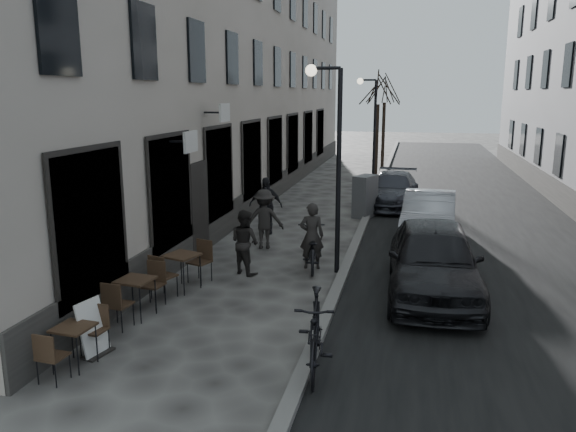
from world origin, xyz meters
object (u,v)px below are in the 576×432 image
at_px(streetlamp_near, 332,147).
at_px(sign_board, 94,333).
at_px(pedestrian_far, 266,205).
at_px(car_mid, 429,216).
at_px(streetlamp_far, 371,122).
at_px(pedestrian_mid, 264,219).
at_px(utility_cabinet, 365,196).
at_px(bistro_set_b, 136,294).
at_px(bistro_set_c, 182,268).
at_px(bicycle, 312,248).
at_px(car_far, 393,190).
at_px(bistro_set_a, 74,342).
at_px(tree_far, 385,89).
at_px(car_near, 434,259).
at_px(tree_near, 378,88).
at_px(pedestrian_near, 245,242).
at_px(moped, 315,333).

distance_m(streetlamp_near, sign_board, 6.95).
height_order(pedestrian_far, car_mid, pedestrian_far).
bearing_deg(streetlamp_far, pedestrian_mid, -102.20).
relative_size(streetlamp_near, utility_cabinet, 3.34).
bearing_deg(bistro_set_b, sign_board, -80.81).
bearing_deg(bistro_set_c, bicycle, 58.88).
xyz_separation_m(streetlamp_far, car_far, (1.17, -3.05, -2.49)).
relative_size(streetlamp_near, car_mid, 1.16).
bearing_deg(bistro_set_a, tree_far, 87.64).
distance_m(streetlamp_near, car_near, 3.59).
bearing_deg(pedestrian_far, tree_far, 76.69).
height_order(tree_near, bistro_set_b, tree_near).
bearing_deg(streetlamp_near, bistro_set_c, -146.49).
relative_size(bistro_set_a, bistro_set_b, 0.88).
relative_size(pedestrian_near, car_mid, 0.37).
distance_m(car_far, moped, 14.13).
bearing_deg(pedestrian_mid, car_near, 135.47).
xyz_separation_m(tree_far, car_mid, (2.40, -17.04, -3.94)).
height_order(bistro_set_a, utility_cabinet, utility_cabinet).
bearing_deg(moped, tree_far, 83.65).
relative_size(tree_near, bistro_set_c, 3.27).
height_order(utility_cabinet, pedestrian_far, pedestrian_far).
bearing_deg(moped, car_far, 80.03).
distance_m(bistro_set_a, utility_cabinet, 13.15).
bearing_deg(pedestrian_near, pedestrian_mid, -57.22).
relative_size(bistro_set_c, bicycle, 0.87).
xyz_separation_m(pedestrian_mid, car_mid, (4.67, 2.15, -0.14)).
bearing_deg(utility_cabinet, car_near, -52.87).
bearing_deg(car_near, sign_board, -144.89).
height_order(tree_far, sign_board, tree_far).
distance_m(streetlamp_near, streetlamp_far, 12.00).
bearing_deg(tree_near, bicycle, -92.27).
height_order(pedestrian_mid, car_near, pedestrian_mid).
height_order(tree_near, car_mid, tree_near).
bearing_deg(utility_cabinet, moped, -67.27).
bearing_deg(pedestrian_mid, pedestrian_far, -88.51).
relative_size(bistro_set_a, bistro_set_c, 0.83).
relative_size(bistro_set_c, pedestrian_far, 0.96).
bearing_deg(bistro_set_c, streetlamp_near, 51.35).
bearing_deg(car_far, bistro_set_b, -106.32).
bearing_deg(car_mid, bistro_set_c, -129.62).
bearing_deg(car_far, sign_board, -103.86).
xyz_separation_m(bicycle, pedestrian_far, (-2.10, 3.34, 0.39)).
bearing_deg(bistro_set_c, bistro_set_b, -80.82).
relative_size(bistro_set_a, pedestrian_near, 0.89).
height_order(utility_cabinet, pedestrian_mid, pedestrian_mid).
relative_size(tree_near, utility_cabinet, 3.75).
xyz_separation_m(pedestrian_near, car_near, (4.53, -0.58, 0.02)).
bearing_deg(streetlamp_far, bistro_set_b, -102.05).
bearing_deg(streetlamp_far, car_mid, -72.91).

